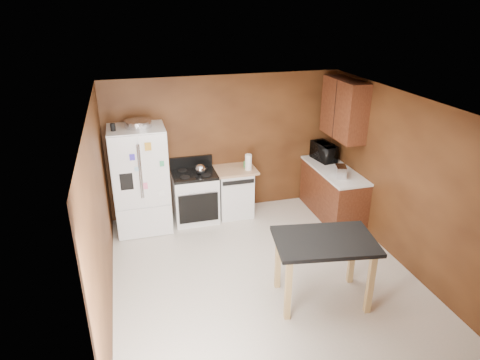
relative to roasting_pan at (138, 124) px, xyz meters
name	(u,v)px	position (x,y,z in m)	size (l,w,h in m)	color
floor	(263,274)	(1.50, -1.89, -1.85)	(4.50, 4.50, 0.00)	beige
ceiling	(267,104)	(1.50, -1.89, 0.65)	(4.50, 4.50, 0.00)	white
wall_back	(225,145)	(1.50, 0.36, -0.60)	(4.20, 4.20, 0.00)	brown
wall_front	(346,304)	(1.50, -4.14, -0.60)	(4.20, 4.20, 0.00)	brown
wall_left	(101,216)	(-0.60, -1.89, -0.60)	(4.50, 4.50, 0.00)	brown
wall_right	(401,180)	(3.60, -1.89, -0.60)	(4.50, 4.50, 0.00)	brown
roasting_pan	(138,124)	(0.00, 0.00, 0.00)	(0.43, 0.43, 0.11)	silver
pen_cup	(113,127)	(-0.39, -0.12, 0.00)	(0.08, 0.08, 0.12)	black
kettle	(200,169)	(0.96, -0.04, -0.86)	(0.18, 0.18, 0.18)	silver
paper_towel	(248,162)	(1.82, -0.04, -0.82)	(0.12, 0.12, 0.28)	white
green_canister	(246,164)	(1.82, 0.10, -0.91)	(0.09, 0.09, 0.10)	#47B958
toaster	(341,171)	(3.23, -0.79, -0.86)	(0.16, 0.26, 0.19)	silver
microwave	(324,152)	(3.31, 0.04, -0.81)	(0.53, 0.36, 0.29)	black
refrigerator	(141,180)	(-0.05, -0.03, -0.95)	(0.90, 0.80, 1.80)	white
gas_range	(195,196)	(0.86, 0.03, -1.39)	(0.76, 0.68, 1.10)	white
dishwasher	(234,191)	(1.58, 0.06, -1.40)	(0.78, 0.63, 0.89)	white
right_cabinets	(336,168)	(3.34, -0.41, -0.95)	(0.63, 1.58, 2.45)	brown
island	(324,249)	(2.07, -2.61, -1.08)	(1.37, 1.02, 0.91)	black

